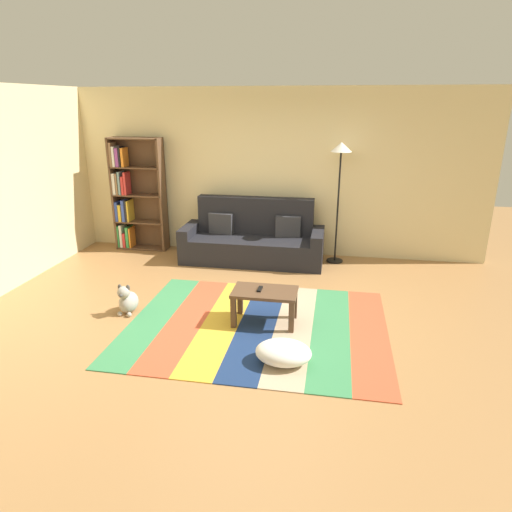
% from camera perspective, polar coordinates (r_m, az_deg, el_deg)
% --- Properties ---
extents(ground_plane, '(14.00, 14.00, 0.00)m').
position_cam_1_polar(ground_plane, '(5.52, -1.21, -7.58)').
color(ground_plane, '#9E7042').
extents(back_wall, '(6.80, 0.10, 2.70)m').
position_cam_1_polar(back_wall, '(7.54, 2.58, 10.42)').
color(back_wall, beige).
rests_on(back_wall, ground_plane).
extents(left_wall, '(0.10, 5.50, 2.70)m').
position_cam_1_polar(left_wall, '(7.19, -27.87, 7.85)').
color(left_wall, beige).
rests_on(left_wall, ground_plane).
extents(rug, '(2.96, 2.39, 0.01)m').
position_cam_1_polar(rug, '(5.29, 0.14, -8.80)').
color(rug, '#387F4C').
rests_on(rug, ground_plane).
extents(couch, '(2.26, 0.80, 1.00)m').
position_cam_1_polar(couch, '(7.30, -0.38, 1.99)').
color(couch, black).
rests_on(couch, ground_plane).
extents(bookshelf, '(0.90, 0.28, 1.91)m').
position_cam_1_polar(bookshelf, '(8.08, -15.36, 7.36)').
color(bookshelf, brown).
rests_on(bookshelf, ground_plane).
extents(coffee_table, '(0.74, 0.44, 0.40)m').
position_cam_1_polar(coffee_table, '(5.22, 1.12, -5.20)').
color(coffee_table, '#513826').
rests_on(coffee_table, rug).
extents(pouf, '(0.56, 0.42, 0.23)m').
position_cam_1_polar(pouf, '(4.55, 3.48, -12.10)').
color(pouf, white).
rests_on(pouf, rug).
extents(dog, '(0.22, 0.35, 0.40)m').
position_cam_1_polar(dog, '(5.76, -15.93, -5.45)').
color(dog, '#9E998E').
rests_on(dog, ground_plane).
extents(standing_lamp, '(0.32, 0.32, 1.89)m').
position_cam_1_polar(standing_lamp, '(7.09, 10.63, 11.46)').
color(standing_lamp, black).
rests_on(standing_lamp, ground_plane).
extents(tv_remote, '(0.05, 0.15, 0.02)m').
position_cam_1_polar(tv_remote, '(5.20, 0.49, -4.19)').
color(tv_remote, black).
rests_on(tv_remote, coffee_table).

